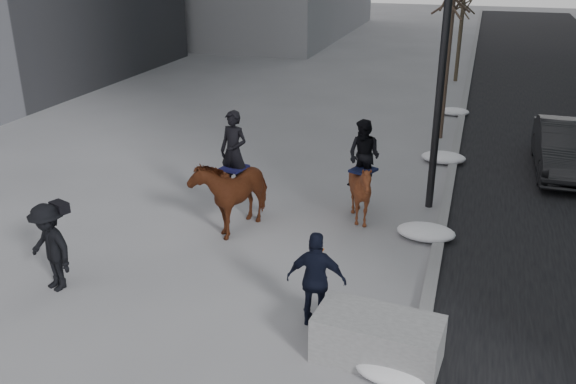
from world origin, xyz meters
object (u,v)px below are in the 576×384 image
(mounted_right, at_px, (362,183))
(planter, at_px, (378,339))
(mounted_left, at_px, (233,186))
(car_near, at_px, (566,148))

(mounted_right, bearing_deg, planter, -75.99)
(mounted_left, bearing_deg, mounted_right, 21.60)
(car_near, bearing_deg, mounted_right, -134.27)
(planter, distance_m, car_near, 10.82)
(planter, distance_m, mounted_left, 5.69)
(car_near, distance_m, mounted_right, 7.11)
(planter, relative_size, mounted_right, 0.80)
(planter, height_order, car_near, car_near)
(car_near, xyz_separation_m, mounted_left, (-7.73, -6.21, 0.29))
(car_near, distance_m, mounted_left, 9.92)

